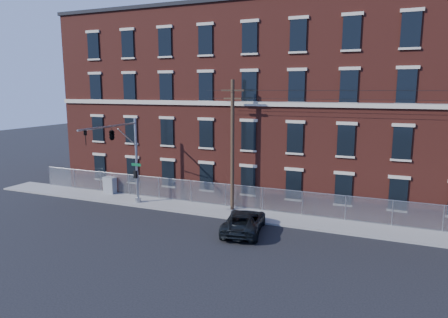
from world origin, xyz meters
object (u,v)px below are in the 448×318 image
at_px(utility_pole_near, 232,143).
at_px(pickup_truck, 244,221).
at_px(traffic_signal_mast, 118,143).
at_px(utility_cabinet, 110,185).

xyz_separation_m(utility_pole_near, pickup_truck, (2.42, -4.03, -4.62)).
bearing_deg(traffic_signal_mast, utility_pole_near, 23.14).
bearing_deg(utility_cabinet, pickup_truck, -9.25).
xyz_separation_m(pickup_truck, utility_cabinet, (-14.46, 4.43, 0.13)).
height_order(utility_pole_near, pickup_truck, utility_pole_near).
relative_size(traffic_signal_mast, pickup_truck, 1.35).
bearing_deg(traffic_signal_mast, utility_cabinet, 136.61).
xyz_separation_m(utility_pole_near, utility_cabinet, (-12.04, 0.40, -4.48)).
distance_m(utility_pole_near, pickup_truck, 6.59).
xyz_separation_m(traffic_signal_mast, pickup_truck, (10.42, -0.61, -4.67)).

